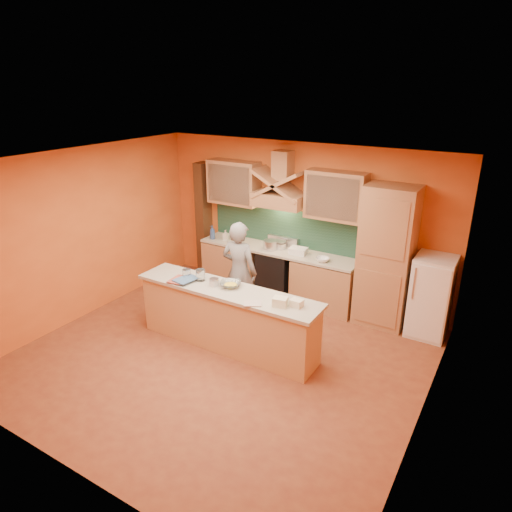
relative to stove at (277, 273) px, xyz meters
The scene contains 36 objects.
floor 2.27m from the stove, 82.23° to the right, with size 5.50×5.00×0.01m, color brown.
ceiling 3.23m from the stove, 82.23° to the right, with size 5.50×5.00×0.01m, color white.
wall_back 1.04m from the stove, 45.00° to the left, with size 5.50×0.02×2.80m, color orange.
wall_front 4.80m from the stove, 86.35° to the right, with size 5.50×0.02×2.80m, color orange.
wall_left 3.43m from the stove, 138.08° to the right, with size 0.02×5.00×2.80m, color orange.
wall_right 3.88m from the stove, 35.80° to the right, with size 0.02×5.00×2.80m, color orange.
base_cabinet_left 0.95m from the stove, behind, with size 1.10×0.60×0.86m, color #B57C52.
base_cabinet_right 0.95m from the stove, ahead, with size 1.10×0.60×0.86m, color #B57C52.
counter_top 0.45m from the stove, behind, with size 3.00×0.62×0.04m, color #B5AC99.
stove is the anchor object (origin of this frame).
backsplash 0.85m from the stove, 90.00° to the left, with size 3.00×0.03×0.70m, color #1C3E30.
range_hood 1.37m from the stove, 90.00° to the left, with size 0.92×0.50×0.24m, color #B57C52.
hood_chimney 1.96m from the stove, 90.00° to the left, with size 0.30×0.30×0.50m, color #B57C52.
upper_cabinet_left 1.85m from the stove, behind, with size 1.00×0.35×0.80m, color #B57C52.
upper_cabinet_right 1.85m from the stove, ahead, with size 1.00×0.35×0.80m, color #B57C52.
pantry_column 2.07m from the stove, ahead, with size 0.80×0.60×2.30m, color #B57C52.
fridge 2.71m from the stove, ahead, with size 0.58×0.60×1.30m, color white.
trim_column_left 1.89m from the stove, behind, with size 0.20×0.30×2.30m, color #472816.
island_body 1.91m from the stove, 83.99° to the right, with size 2.80×0.55×0.88m, color tan.
island_top 1.97m from the stove, 83.99° to the right, with size 2.90×0.62×0.05m, color #B5AC99.
person 1.16m from the stove, 96.02° to the right, with size 0.62×0.40×1.69m, color gray.
pot_large 0.55m from the stove, 146.14° to the right, with size 0.25×0.25×0.17m, color silver.
pot_small 0.52m from the stove, 61.64° to the left, with size 0.21×0.21×0.13m, color silver.
soap_bottle_a 1.22m from the stove, behind, with size 0.09×0.09×0.19m, color beige.
soap_bottle_b 1.47m from the stove, behind, with size 0.10×0.10×0.27m, color #2E4980.
bowl_back 1.08m from the stove, ahead, with size 0.22×0.22×0.07m, color white.
dish_rack 0.67m from the stove, ahead, with size 0.29×0.23×0.11m, color white.
book_lower 2.23m from the stove, 108.62° to the right, with size 0.23×0.31×0.03m, color #AA4A3C.
book_upper 2.14m from the stove, 106.57° to the right, with size 0.25×0.34×0.03m, color #436695.
jar_large 1.97m from the stove, 99.37° to the right, with size 0.14×0.14×0.17m, color white.
jar_small 2.04m from the stove, 106.39° to the right, with size 0.13×0.13×0.13m, color white.
kitchen_scale 1.98m from the stove, 90.54° to the right, with size 0.11×0.11×0.09m, color silver.
mixing_bowl 1.90m from the stove, 83.52° to the right, with size 0.30×0.30×0.07m, color white.
cloth 2.31m from the stove, 69.96° to the right, with size 0.24×0.18×0.02m, color #C5A8A2.
grocery_bag_a 2.34m from the stove, 60.54° to the right, with size 0.19×0.15×0.12m, color #EBE6C1.
grocery_bag_b 2.35m from the stove, 55.06° to the right, with size 0.16×0.13×0.10m, color #EDE2C3.
Camera 1 is at (3.34, -4.61, 3.76)m, focal length 32.00 mm.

